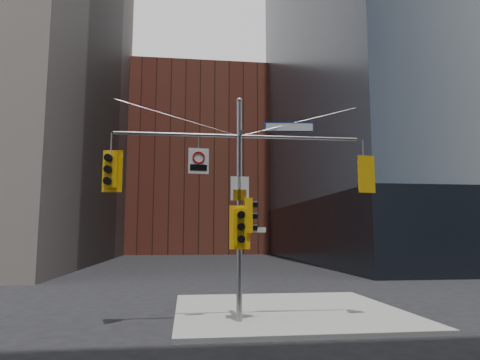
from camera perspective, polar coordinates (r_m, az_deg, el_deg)
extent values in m
plane|color=black|center=(12.00, 1.15, -20.86)|extent=(160.00, 160.00, 0.00)
cube|color=gray|center=(16.21, 6.35, -16.96)|extent=(8.00, 8.00, 0.15)
cube|color=black|center=(52.69, 27.34, -6.23)|extent=(36.40, 36.40, 6.00)
cube|color=brown|center=(70.45, -5.66, 1.95)|extent=(26.00, 20.00, 28.00)
cylinder|color=gray|center=(13.67, -0.09, -3.99)|extent=(0.18, 0.18, 7.20)
sphere|color=gray|center=(14.33, -0.09, 10.54)|extent=(0.20, 0.20, 0.20)
cylinder|color=gray|center=(13.91, -8.34, 6.03)|extent=(4.00, 0.11, 0.11)
cylinder|color=gray|center=(14.38, 7.88, 5.58)|extent=(4.00, 0.11, 0.11)
cylinder|color=gray|center=(13.67, 0.09, 6.19)|extent=(0.10, 0.70, 0.10)
cylinder|color=gray|center=(14.05, -8.30, 8.22)|extent=(4.00, 0.02, 1.12)
cylinder|color=gray|center=(14.51, 7.84, 7.70)|extent=(4.00, 0.02, 1.12)
cube|color=#E6A70C|center=(13.89, -16.91, 1.25)|extent=(0.39, 0.31, 1.08)
cube|color=#E6A70C|center=(14.06, -16.64, 1.14)|extent=(0.63, 0.16, 1.33)
cylinder|color=black|center=(13.76, -17.16, 2.85)|extent=(0.25, 0.21, 0.23)
cylinder|color=black|center=(13.83, -17.04, 2.80)|extent=(0.20, 0.06, 0.19)
cylinder|color=black|center=(13.70, -17.22, 1.37)|extent=(0.25, 0.21, 0.23)
cylinder|color=black|center=(13.78, -17.09, 1.32)|extent=(0.20, 0.06, 0.19)
cylinder|color=black|center=(13.66, -17.27, -0.12)|extent=(0.25, 0.21, 0.23)
cylinder|color=black|center=(13.73, -17.15, -0.16)|extent=(0.20, 0.06, 0.19)
cube|color=#E6A70C|center=(14.89, 16.18, 0.67)|extent=(0.35, 0.27, 1.00)
cube|color=#E6A70C|center=(14.74, 16.52, 0.76)|extent=(0.59, 0.11, 1.24)
cylinder|color=black|center=(15.10, 15.78, 1.83)|extent=(0.23, 0.18, 0.21)
cylinder|color=black|center=(15.04, 15.92, 1.87)|extent=(0.18, 0.04, 0.18)
cylinder|color=black|center=(15.05, 15.82, 0.58)|extent=(0.23, 0.18, 0.21)
cylinder|color=black|center=(14.99, 15.96, 0.62)|extent=(0.18, 0.04, 0.18)
cylinder|color=black|center=(15.01, 15.86, -0.68)|extent=(0.23, 0.18, 0.21)
cylinder|color=black|center=(14.95, 16.01, -0.65)|extent=(0.18, 0.04, 0.18)
cube|color=#E6A70C|center=(13.69, 1.07, -4.75)|extent=(0.26, 0.36, 1.10)
cylinder|color=black|center=(13.74, 1.94, -3.22)|extent=(0.17, 0.23, 0.23)
cylinder|color=black|center=(13.73, 1.59, -3.21)|extent=(0.02, 0.20, 0.20)
cylinder|color=black|center=(13.72, 1.95, -4.75)|extent=(0.17, 0.23, 0.23)
cylinder|color=black|center=(13.71, 1.60, -4.75)|extent=(0.02, 0.20, 0.20)
cylinder|color=black|center=(13.71, 1.95, -6.29)|extent=(0.17, 0.23, 0.23)
cylinder|color=#0CE559|center=(13.70, 1.60, -6.29)|extent=(0.02, 0.20, 0.20)
cube|color=#E6A70C|center=(13.37, 0.05, -6.29)|extent=(0.36, 0.26, 1.11)
cube|color=#E6A70C|center=(13.56, -0.04, -6.30)|extent=(0.66, 0.05, 1.38)
cylinder|color=black|center=(13.17, 0.16, -4.66)|extent=(0.24, 0.17, 0.23)
cylinder|color=black|center=(13.25, 0.11, -4.68)|extent=(0.20, 0.02, 0.20)
cylinder|color=black|center=(13.16, 0.16, -6.28)|extent=(0.24, 0.17, 0.23)
cylinder|color=black|center=(13.24, 0.12, -6.28)|extent=(0.20, 0.02, 0.20)
cylinder|color=black|center=(13.16, 0.16, -7.89)|extent=(0.24, 0.17, 0.23)
cylinder|color=black|center=(13.24, 0.12, -7.89)|extent=(0.20, 0.02, 0.20)
cube|color=navy|center=(14.38, 6.57, 7.00)|extent=(1.65, 0.19, 0.32)
cube|color=silver|center=(14.36, 6.60, 7.02)|extent=(1.55, 0.15, 0.25)
cube|color=silver|center=(13.72, -5.54, 2.55)|extent=(0.65, 0.12, 0.82)
torus|color=#B20A0A|center=(13.72, -5.53, 3.01)|extent=(0.41, 0.11, 0.40)
cube|color=black|center=(13.67, -5.55, 1.66)|extent=(0.54, 0.08, 0.20)
cube|color=silver|center=(13.60, -0.03, -1.13)|extent=(0.59, 0.07, 0.77)
cube|color=#D88C00|center=(13.56, -0.02, -2.02)|extent=(0.43, 0.03, 0.34)
cube|color=silver|center=(13.71, 1.78, -6.66)|extent=(0.83, 0.11, 0.17)
cube|color=#145926|center=(14.09, -0.32, -6.95)|extent=(0.08, 0.67, 0.13)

